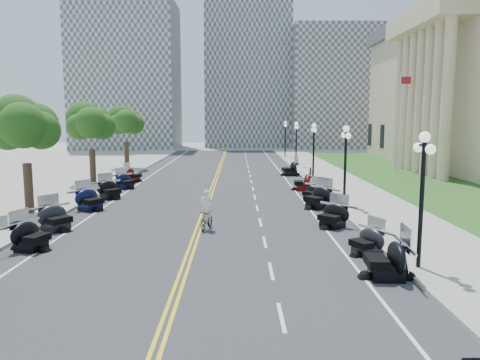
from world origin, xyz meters
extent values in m
plane|color=gray|center=(0.00, 0.00, 0.00)|extent=(160.00, 160.00, 0.00)
cube|color=#333335|center=(0.00, 10.00, 0.00)|extent=(16.00, 90.00, 0.01)
cube|color=yellow|center=(-0.12, 10.00, 0.01)|extent=(0.12, 90.00, 0.00)
cube|color=yellow|center=(0.12, 10.00, 0.01)|extent=(0.12, 90.00, 0.00)
cube|color=white|center=(6.40, 10.00, 0.01)|extent=(0.12, 90.00, 0.00)
cube|color=white|center=(-6.40, 10.00, 0.01)|extent=(0.12, 90.00, 0.00)
cube|color=white|center=(3.20, -12.00, 0.01)|extent=(0.12, 2.00, 0.00)
cube|color=white|center=(3.20, -8.00, 0.01)|extent=(0.12, 2.00, 0.00)
cube|color=white|center=(3.20, -4.00, 0.01)|extent=(0.12, 2.00, 0.00)
cube|color=white|center=(3.20, 0.00, 0.01)|extent=(0.12, 2.00, 0.00)
cube|color=white|center=(3.20, 4.00, 0.01)|extent=(0.12, 2.00, 0.00)
cube|color=white|center=(3.20, 8.00, 0.01)|extent=(0.12, 2.00, 0.00)
cube|color=white|center=(3.20, 12.00, 0.01)|extent=(0.12, 2.00, 0.00)
cube|color=white|center=(3.20, 16.00, 0.01)|extent=(0.12, 2.00, 0.00)
cube|color=white|center=(3.20, 20.00, 0.01)|extent=(0.12, 2.00, 0.00)
cube|color=white|center=(3.20, 24.00, 0.01)|extent=(0.12, 2.00, 0.00)
cube|color=white|center=(3.20, 28.00, 0.01)|extent=(0.12, 2.00, 0.00)
cube|color=white|center=(3.20, 32.00, 0.01)|extent=(0.12, 2.00, 0.00)
cube|color=white|center=(3.20, 36.00, 0.01)|extent=(0.12, 2.00, 0.00)
cube|color=white|center=(3.20, 40.00, 0.01)|extent=(0.12, 2.00, 0.00)
cube|color=white|center=(3.20, 44.00, 0.01)|extent=(0.12, 2.00, 0.00)
cube|color=white|center=(3.20, 48.00, 0.01)|extent=(0.12, 2.00, 0.00)
cube|color=white|center=(3.20, 52.00, 0.01)|extent=(0.12, 2.00, 0.00)
cube|color=#9E9991|center=(10.50, 10.00, 0.07)|extent=(5.00, 90.00, 0.15)
cube|color=#9E9991|center=(-10.50, 10.00, 0.07)|extent=(5.00, 90.00, 0.15)
cube|color=#356023|center=(17.50, 18.00, 0.05)|extent=(9.00, 60.00, 0.10)
cube|color=gray|center=(-18.00, 62.00, 13.00)|extent=(18.00, 14.00, 26.00)
cube|color=gray|center=(4.00, 68.00, 15.00)|extent=(16.00, 12.00, 30.00)
cube|color=gray|center=(22.00, 65.00, 11.00)|extent=(20.00, 14.00, 22.00)
imported|color=#A51414|center=(0.42, -1.61, 0.49)|extent=(0.91, 1.71, 0.99)
imported|color=white|center=(0.42, -1.61, 1.83)|extent=(0.61, 0.40, 1.68)
camera|label=1|loc=(1.96, -24.53, 5.59)|focal=35.00mm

